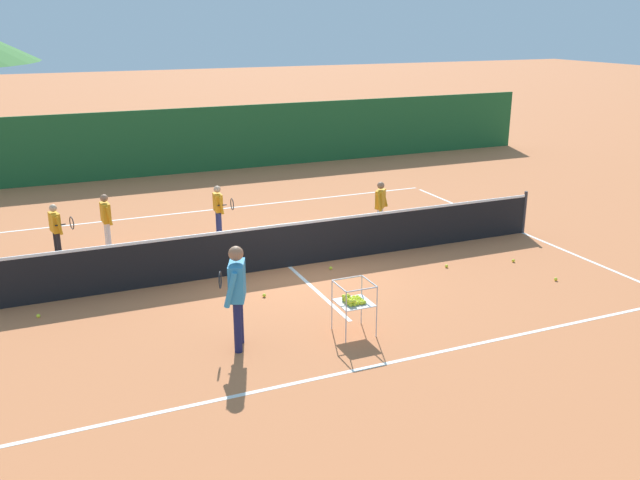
# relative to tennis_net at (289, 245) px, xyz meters

# --- Properties ---
(ground_plane) EXTENTS (120.00, 120.00, 0.00)m
(ground_plane) POSITION_rel_tennis_net_xyz_m (0.00, 0.00, -0.50)
(ground_plane) COLOR #C67042
(line_baseline_near) EXTENTS (12.35, 0.08, 0.01)m
(line_baseline_near) POSITION_rel_tennis_net_xyz_m (0.00, -4.62, -0.50)
(line_baseline_near) COLOR white
(line_baseline_near) RESTS_ON ground
(line_baseline_far) EXTENTS (12.35, 0.08, 0.01)m
(line_baseline_far) POSITION_rel_tennis_net_xyz_m (0.00, 5.12, -0.50)
(line_baseline_far) COLOR white
(line_baseline_far) RESTS_ON ground
(line_sideline_east) EXTENTS (0.08, 9.73, 0.01)m
(line_sideline_east) POSITION_rel_tennis_net_xyz_m (6.18, 0.00, -0.50)
(line_sideline_east) COLOR white
(line_sideline_east) RESTS_ON ground
(line_service_center) EXTENTS (0.08, 6.03, 0.01)m
(line_service_center) POSITION_rel_tennis_net_xyz_m (0.00, 0.00, -0.50)
(line_service_center) COLOR white
(line_service_center) RESTS_ON ground
(tennis_net) EXTENTS (12.44, 0.08, 1.05)m
(tennis_net) POSITION_rel_tennis_net_xyz_m (0.00, 0.00, 0.00)
(tennis_net) COLOR #333338
(tennis_net) RESTS_ON ground
(instructor) EXTENTS (0.50, 0.85, 1.72)m
(instructor) POSITION_rel_tennis_net_xyz_m (-2.08, -3.18, 0.53)
(instructor) COLOR #191E4C
(instructor) RESTS_ON ground
(student_0) EXTENTS (0.50, 0.55, 1.23)m
(student_0) POSITION_rel_tennis_net_xyz_m (-4.48, 2.55, 0.24)
(student_0) COLOR black
(student_0) RESTS_ON ground
(student_1) EXTENTS (0.23, 0.51, 1.28)m
(student_1) POSITION_rel_tennis_net_xyz_m (-3.39, 2.81, 0.27)
(student_1) COLOR silver
(student_1) RESTS_ON ground
(student_2) EXTENTS (0.40, 0.61, 1.25)m
(student_2) POSITION_rel_tennis_net_xyz_m (-0.77, 2.75, 0.25)
(student_2) COLOR navy
(student_2) RESTS_ON ground
(student_3) EXTENTS (0.47, 0.46, 1.29)m
(student_3) POSITION_rel_tennis_net_xyz_m (2.93, 1.40, 0.27)
(student_3) COLOR silver
(student_3) RESTS_ON ground
(ball_cart) EXTENTS (0.58, 0.58, 0.90)m
(ball_cart) POSITION_rel_tennis_net_xyz_m (-0.16, -3.44, 0.09)
(ball_cart) COLOR #B7B7BC
(ball_cart) RESTS_ON ground
(tennis_ball_0) EXTENTS (0.07, 0.07, 0.07)m
(tennis_ball_0) POSITION_rel_tennis_net_xyz_m (4.67, -2.90, -0.47)
(tennis_ball_0) COLOR yellow
(tennis_ball_0) RESTS_ON ground
(tennis_ball_1) EXTENTS (0.07, 0.07, 0.07)m
(tennis_ball_1) POSITION_rel_tennis_net_xyz_m (3.06, -1.36, -0.47)
(tennis_ball_1) COLOR yellow
(tennis_ball_1) RESTS_ON ground
(tennis_ball_2) EXTENTS (0.07, 0.07, 0.07)m
(tennis_ball_2) POSITION_rel_tennis_net_xyz_m (-1.03, -1.37, -0.47)
(tennis_ball_2) COLOR yellow
(tennis_ball_2) RESTS_ON ground
(tennis_ball_3) EXTENTS (0.07, 0.07, 0.07)m
(tennis_ball_3) POSITION_rel_tennis_net_xyz_m (4.60, -1.65, -0.47)
(tennis_ball_3) COLOR yellow
(tennis_ball_3) RESTS_ON ground
(tennis_ball_4) EXTENTS (0.07, 0.07, 0.07)m
(tennis_ball_4) POSITION_rel_tennis_net_xyz_m (0.74, -0.51, -0.47)
(tennis_ball_4) COLOR yellow
(tennis_ball_4) RESTS_ON ground
(tennis_ball_5) EXTENTS (0.07, 0.07, 0.07)m
(tennis_ball_5) POSITION_rel_tennis_net_xyz_m (-1.41, -0.82, -0.47)
(tennis_ball_5) COLOR yellow
(tennis_ball_5) RESTS_ON ground
(tennis_ball_6) EXTENTS (0.07, 0.07, 0.07)m
(tennis_ball_6) POSITION_rel_tennis_net_xyz_m (-5.03, -0.68, -0.47)
(tennis_ball_6) COLOR yellow
(tennis_ball_6) RESTS_ON ground
(windscreen_fence) EXTENTS (27.18, 0.08, 2.21)m
(windscreen_fence) POSITION_rel_tennis_net_xyz_m (0.00, 10.10, 0.60)
(windscreen_fence) COLOR #1E5B2D
(windscreen_fence) RESTS_ON ground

